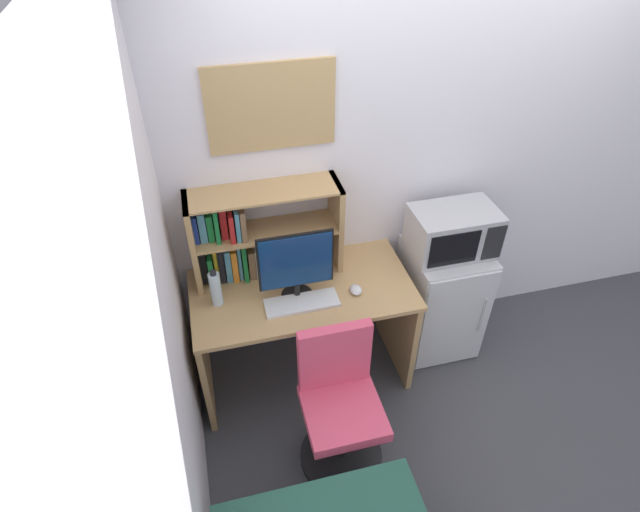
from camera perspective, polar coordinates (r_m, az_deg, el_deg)
wall_back at (r=3.44m, az=18.33°, el=10.59°), size 6.40×0.04×2.60m
wall_left at (r=1.81m, az=-17.08°, el=-21.63°), size 0.04×4.40×2.60m
desk at (r=3.20m, az=-1.90°, el=-6.71°), size 1.30×0.67×0.78m
hutch_bookshelf at (r=3.00m, az=-8.48°, el=2.21°), size 0.87×0.25×0.57m
monitor at (r=2.83m, az=-2.68°, el=-0.97°), size 0.42×0.18×0.44m
keyboard at (r=2.93m, az=-2.02°, el=-5.22°), size 0.42×0.15×0.02m
computer_mouse at (r=3.00m, az=4.00°, el=-3.75°), size 0.07×0.09×0.04m
water_bottle at (r=2.92m, az=-11.48°, el=-3.57°), size 0.06×0.06×0.24m
mini_fridge at (r=3.60m, az=13.14°, el=-4.51°), size 0.49×0.51×0.82m
microwave at (r=3.26m, az=14.51°, el=2.64°), size 0.52×0.34×0.29m
desk_chair at (r=2.95m, az=2.21°, el=-16.57°), size 0.48×0.48×0.90m
wall_corkboard at (r=2.76m, az=-5.43°, el=16.07°), size 0.67×0.02×0.46m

